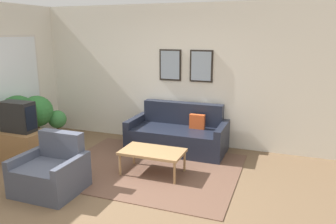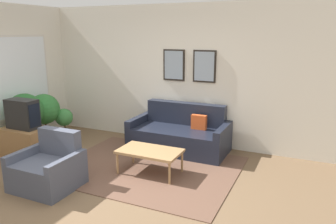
{
  "view_description": "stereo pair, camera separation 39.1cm",
  "coord_description": "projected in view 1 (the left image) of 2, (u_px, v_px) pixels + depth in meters",
  "views": [
    {
      "loc": [
        2.33,
        -3.34,
        2.17
      ],
      "look_at": [
        0.46,
        1.72,
        0.85
      ],
      "focal_mm": 35.0,
      "sensor_mm": 36.0,
      "label": 1
    },
    {
      "loc": [
        2.7,
        -3.19,
        2.17
      ],
      "look_at": [
        0.46,
        1.72,
        0.85
      ],
      "focal_mm": 35.0,
      "sensor_mm": 36.0,
      "label": 2
    }
  ],
  "objects": [
    {
      "name": "couch",
      "position": [
        178.0,
        135.0,
        6.16
      ],
      "size": [
        1.81,
        0.9,
        0.85
      ],
      "color": "#1E2333",
      "rests_on": "ground_plane"
    },
    {
      "name": "armchair",
      "position": [
        51.0,
        173.0,
        4.56
      ],
      "size": [
        0.85,
        0.76,
        0.79
      ],
      "rotation": [
        0.0,
        0.0,
        -0.33
      ],
      "color": "#474C5B",
      "rests_on": "ground_plane"
    },
    {
      "name": "area_rug",
      "position": [
        149.0,
        168.0,
        5.35
      ],
      "size": [
        2.87,
        2.25,
        0.01
      ],
      "color": "brown",
      "rests_on": "ground_plane"
    },
    {
      "name": "ground_plane",
      "position": [
        91.0,
        200.0,
        4.35
      ],
      "size": [
        16.0,
        16.0,
        0.0
      ],
      "primitive_type": "plane",
      "color": "brown"
    },
    {
      "name": "tv",
      "position": [
        18.0,
        117.0,
        5.48
      ],
      "size": [
        0.56,
        0.28,
        0.51
      ],
      "color": "black",
      "rests_on": "tv_stand"
    },
    {
      "name": "potted_plant_by_window",
      "position": [
        58.0,
        121.0,
        6.74
      ],
      "size": [
        0.37,
        0.37,
        0.61
      ],
      "color": "#383D42",
      "rests_on": "ground_plane"
    },
    {
      "name": "potted_plant_tall",
      "position": [
        18.0,
        115.0,
        6.05
      ],
      "size": [
        0.69,
        0.69,
        1.04
      ],
      "color": "beige",
      "rests_on": "ground_plane"
    },
    {
      "name": "coffee_table",
      "position": [
        153.0,
        153.0,
        5.07
      ],
      "size": [
        0.97,
        0.56,
        0.39
      ],
      "color": "#A87F51",
      "rests_on": "ground_plane"
    },
    {
      "name": "wall_back",
      "position": [
        164.0,
        74.0,
        6.49
      ],
      "size": [
        8.0,
        0.09,
        2.7
      ],
      "color": "silver",
      "rests_on": "ground_plane"
    },
    {
      "name": "potted_plant_small",
      "position": [
        37.0,
        112.0,
        6.51
      ],
      "size": [
        0.62,
        0.62,
        0.95
      ],
      "color": "slate",
      "rests_on": "ground_plane"
    },
    {
      "name": "tv_stand",
      "position": [
        21.0,
        146.0,
        5.61
      ],
      "size": [
        0.8,
        0.5,
        0.54
      ],
      "color": "olive",
      "rests_on": "ground_plane"
    }
  ]
}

